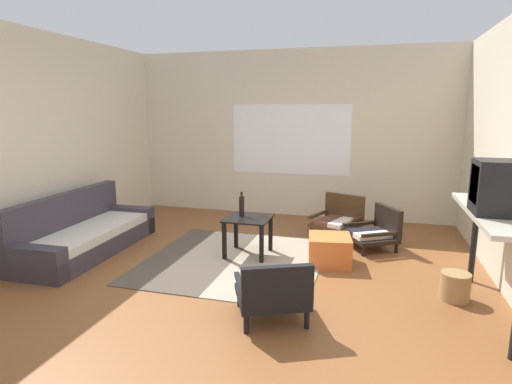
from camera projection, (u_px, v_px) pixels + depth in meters
ground_plane at (231, 284)px, 4.27m from camera, size 7.80×7.80×0.00m
far_wall_with_window at (291, 134)px, 6.89m from camera, size 5.60×0.13×2.70m
side_wall_left at (28, 144)px, 5.00m from camera, size 0.12×6.60×2.70m
area_rug at (234, 260)px, 4.95m from camera, size 2.02×2.11×0.01m
couch at (84, 234)px, 5.21m from camera, size 0.80×2.05×0.73m
coffee_table at (248, 226)px, 5.05m from camera, size 0.54×0.51×0.47m
armchair_by_window at (339, 218)px, 5.95m from camera, size 0.77×0.75×0.55m
armchair_striped_foreground at (273, 292)px, 3.48m from camera, size 0.76×0.74×0.55m
armchair_corner at (376, 230)px, 5.34m from camera, size 0.75×0.75×0.54m
ottoman_orange at (329, 250)px, 4.82m from camera, size 0.54×0.54×0.33m
console_shelf at (497, 223)px, 3.51m from camera, size 0.47×1.55×0.92m
crt_television at (505, 188)px, 3.34m from camera, size 0.47×0.36×0.44m
clay_vase at (488, 188)px, 3.85m from camera, size 0.24×0.24×0.33m
glass_bottle at (242, 206)px, 5.11m from camera, size 0.06×0.06×0.30m
wicker_basket at (455, 286)px, 3.90m from camera, size 0.27×0.27×0.26m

